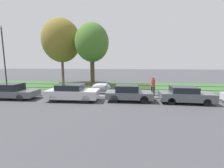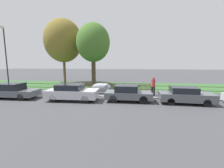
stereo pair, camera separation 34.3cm
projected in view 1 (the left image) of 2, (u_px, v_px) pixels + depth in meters
ground_plane at (99, 97)px, 13.61m from camera, size 120.00×120.00×0.00m
kerb_stone at (99, 97)px, 13.70m from camera, size 40.70×0.20×0.12m
grass_strip at (109, 86)px, 20.37m from camera, size 40.70×7.53×0.01m
park_fence at (105, 87)px, 16.61m from camera, size 40.70×0.05×0.96m
parked_car_silver_hatchback at (10, 91)px, 13.07m from camera, size 4.45×1.87×1.34m
parked_car_black_saloon at (72, 92)px, 12.40m from camera, size 4.26×1.96×1.38m
parked_car_navy_estate at (128, 93)px, 12.22m from camera, size 3.74×1.67×1.33m
parked_car_red_compact at (185, 95)px, 11.67m from camera, size 4.00×1.82×1.30m
covered_motorcycle at (102, 87)px, 15.14m from camera, size 2.06×0.89×1.09m
tree_nearest_kerb at (61, 41)px, 22.13m from camera, size 5.56×5.56×9.59m
tree_behind_motorcycle at (92, 43)px, 19.88m from camera, size 4.47×4.47×8.37m
pedestrian_near_fence at (153, 85)px, 14.31m from camera, size 0.52×0.52×1.81m
street_lamp at (3, 53)px, 14.76m from camera, size 0.20×0.79×6.67m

